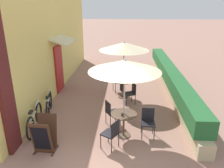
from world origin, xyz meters
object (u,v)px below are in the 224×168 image
patio_umbrella_mid (124,46)px  cafe_chair_mid_left (131,92)px  coffee_cup_near (122,114)px  menu_board (44,135)px  cafe_chair_near_right (148,120)px  patio_umbrella_near (125,66)px  cafe_chair_near_left (112,132)px  cafe_chair_near_back (111,111)px  cafe_chair_mid_right (116,81)px  bicycle_leaning (35,119)px  patio_table_mid (123,85)px  seated_patron_mid_right (119,77)px  patio_table_near (124,120)px  bicycle_second (49,105)px

patio_umbrella_mid → cafe_chair_mid_left: size_ratio=2.78×
coffee_cup_near → menu_board: menu_board is taller
cafe_chair_near_right → patio_umbrella_mid: 3.46m
patio_umbrella_near → cafe_chair_near_right: (0.73, 0.07, -1.70)m
cafe_chair_near_left → patio_umbrella_near: bearing=6.0°
cafe_chair_near_back → cafe_chair_mid_right: size_ratio=1.00×
cafe_chair_mid_right → bicycle_leaning: size_ratio=0.51×
patio_umbrella_near → cafe_chair_near_right: size_ratio=2.78×
patio_table_mid → menu_board: size_ratio=0.79×
patio_umbrella_mid → cafe_chair_mid_right: (-0.33, 0.66, -1.70)m
cafe_chair_near_left → coffee_cup_near: bearing=3.8°
cafe_chair_near_left → cafe_chair_mid_right: 4.30m
cafe_chair_mid_left → cafe_chair_near_right: bearing=171.1°
cafe_chair_near_back → patio_table_mid: bearing=141.8°
cafe_chair_near_left → cafe_chair_near_back: size_ratio=1.00×
coffee_cup_near → cafe_chair_mid_right: (-0.34, 3.77, -0.27)m
cafe_chair_near_right → patio_umbrella_mid: bearing=-74.2°
seated_patron_mid_right → patio_umbrella_near: bearing=-16.1°
seated_patron_mid_right → patio_table_near: bearing=-16.1°
bicycle_second → cafe_chair_mid_left: bearing=5.8°
patio_umbrella_near → patio_table_mid: size_ratio=3.10×
patio_umbrella_near → cafe_chair_near_left: size_ratio=2.78×
patio_umbrella_mid → bicycle_second: patio_umbrella_mid is taller
cafe_chair_near_back → cafe_chair_mid_right: same height
coffee_cup_near → cafe_chair_mid_left: cafe_chair_mid_left is taller
patio_umbrella_near → cafe_chair_near_right: patio_umbrella_near is taller
cafe_chair_mid_left → menu_board: size_ratio=0.88×
patio_table_near → menu_board: 2.29m
patio_table_near → cafe_chair_mid_right: cafe_chair_mid_right is taller
cafe_chair_near_left → cafe_chair_mid_left: (0.58, 2.98, 0.00)m
cafe_chair_mid_left → bicycle_leaning: size_ratio=0.51×
patio_table_near → seated_patron_mid_right: bearing=94.3°
coffee_cup_near → patio_table_mid: (-0.02, 3.12, -0.25)m
bicycle_second → menu_board: size_ratio=1.69×
patio_umbrella_mid → cafe_chair_near_right: bearing=-74.9°
coffee_cup_near → patio_umbrella_mid: (-0.02, 3.12, 1.42)m
cafe_chair_near_left → patio_umbrella_mid: 4.03m
bicycle_second → cafe_chair_near_right: bearing=-32.6°
patio_table_near → bicycle_second: bicycle_second is taller
patio_table_mid → patio_umbrella_mid: bearing=180.0°
cafe_chair_mid_right → seated_patron_mid_right: 0.20m
coffee_cup_near → menu_board: bearing=-160.7°
coffee_cup_near → seated_patron_mid_right: seated_patron_mid_right is taller
cafe_chair_mid_left → bicycle_second: 3.19m
cafe_chair_mid_left → cafe_chair_near_left: bearing=148.6°
bicycle_second → patio_umbrella_near: bearing=-38.4°
patio_table_near → patio_umbrella_mid: size_ratio=0.32×
cafe_chair_near_right → cafe_chair_mid_left: same height
patio_table_near → cafe_chair_near_back: (-0.42, 0.60, -0.03)m
patio_table_mid → seated_patron_mid_right: seated_patron_mid_right is taller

